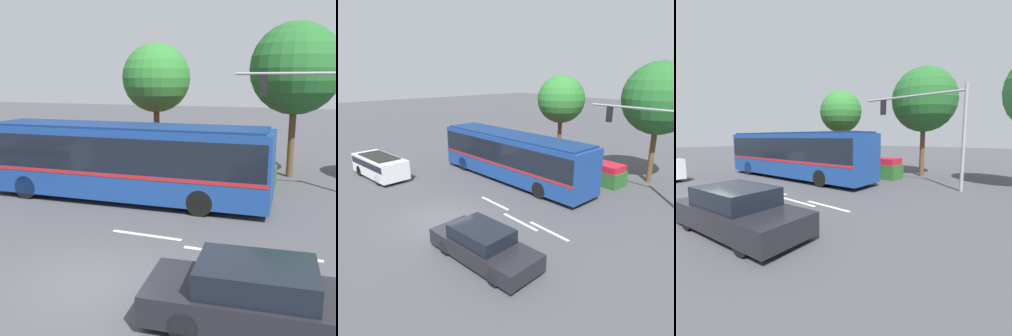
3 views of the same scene
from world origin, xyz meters
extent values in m
plane|color=#444449|center=(0.00, 0.00, 0.00)|extent=(140.00, 140.00, 0.00)
cube|color=navy|center=(-2.40, 6.91, 1.66)|extent=(12.09, 3.05, 2.82)
cube|color=black|center=(-2.40, 6.91, 2.11)|extent=(11.85, 3.08, 1.35)
cube|color=#B21E1E|center=(-2.40, 6.91, 1.32)|extent=(11.97, 3.07, 0.14)
cube|color=black|center=(-8.42, 6.66, 2.00)|extent=(0.15, 2.17, 1.58)
cube|color=navy|center=(-2.40, 6.91, 3.12)|extent=(11.60, 2.82, 0.10)
cylinder|color=black|center=(-6.43, 5.61, 0.50)|extent=(1.01, 0.34, 1.00)
cylinder|color=black|center=(-6.52, 7.87, 0.50)|extent=(1.01, 0.34, 1.00)
cylinder|color=black|center=(1.12, 5.92, 0.50)|extent=(1.01, 0.34, 1.00)
cylinder|color=black|center=(1.03, 8.18, 0.50)|extent=(1.01, 0.34, 1.00)
cube|color=black|center=(4.17, -0.36, 0.50)|extent=(4.88, 2.30, 0.65)
cube|color=black|center=(4.06, -0.37, 1.09)|extent=(2.50, 1.86, 0.55)
cylinder|color=black|center=(5.56, 0.60, 0.32)|extent=(0.65, 0.28, 0.63)
cylinder|color=black|center=(2.69, 0.33, 0.32)|extent=(0.65, 0.28, 0.63)
cylinder|color=black|center=(2.84, -1.31, 0.32)|extent=(0.65, 0.28, 0.63)
cylinder|color=gray|center=(4.55, 9.94, 5.22)|extent=(6.07, 0.12, 0.12)
cube|color=black|center=(2.72, 9.94, 4.72)|extent=(0.30, 0.22, 0.90)
cylinder|color=red|center=(2.72, 10.06, 5.02)|extent=(0.18, 0.02, 0.18)
cylinder|color=yellow|center=(2.72, 10.06, 4.72)|extent=(0.18, 0.02, 0.18)
cylinder|color=green|center=(2.72, 10.06, 4.42)|extent=(0.18, 0.02, 0.18)
cube|color=#286028|center=(-1.80, 11.00, 0.49)|extent=(10.29, 1.45, 0.98)
cube|color=#B7192D|center=(-1.80, 11.00, 1.19)|extent=(10.08, 1.37, 0.42)
cylinder|color=brown|center=(-3.25, 12.61, 1.88)|extent=(0.32, 0.32, 3.76)
sphere|color=#2D752D|center=(-3.25, 12.61, 5.07)|extent=(3.64, 3.64, 3.64)
cylinder|color=brown|center=(3.81, 13.63, 1.93)|extent=(0.34, 0.34, 3.87)
sphere|color=#236028|center=(3.81, 13.63, 5.51)|extent=(4.56, 4.56, 4.56)
cube|color=silver|center=(2.69, 2.94, 0.01)|extent=(2.40, 0.16, 0.01)
cube|color=silver|center=(4.23, 3.32, 0.01)|extent=(2.40, 0.16, 0.01)
cube|color=silver|center=(0.04, 3.42, 0.01)|extent=(2.40, 0.16, 0.01)
camera|label=1|loc=(4.97, -7.96, 4.91)|focal=43.28mm
camera|label=2|loc=(13.17, -6.78, 7.14)|focal=34.09mm
camera|label=3|loc=(11.17, -3.64, 2.83)|focal=26.03mm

